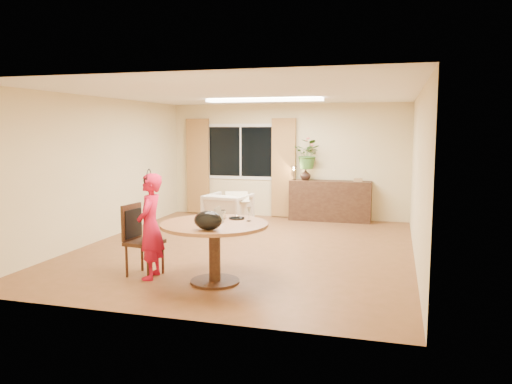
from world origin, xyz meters
TOP-DOWN VIEW (x-y plane):
  - floor at (0.00, 0.00)m, footprint 6.50×6.50m
  - ceiling at (0.00, 0.00)m, footprint 6.50×6.50m
  - wall_back at (0.00, 3.25)m, footprint 5.50×0.00m
  - wall_left at (-2.75, 0.00)m, footprint 0.00×6.50m
  - wall_right at (2.75, 0.00)m, footprint 0.00×6.50m
  - window at (-1.10, 3.23)m, footprint 1.70×0.03m
  - curtain_left at (-2.15, 3.15)m, footprint 0.55×0.08m
  - curtain_right at (-0.05, 3.15)m, footprint 0.55×0.08m
  - ceiling_panel at (0.00, 1.20)m, footprint 2.20×0.35m
  - dining_table at (0.16, -1.93)m, footprint 1.41×1.41m
  - dining_chair at (-0.89, -1.88)m, footprint 0.53×0.49m
  - child at (-0.75, -1.97)m, footprint 0.57×0.43m
  - laptop at (0.08, -1.96)m, footprint 0.34×0.23m
  - tumbler at (0.16, -1.62)m, footprint 0.09×0.09m
  - wine_glass at (0.56, -1.69)m, footprint 0.08×0.08m
  - pot_lid at (0.35, -1.58)m, footprint 0.27×0.27m
  - handbag at (0.25, -2.39)m, footprint 0.40×0.31m
  - armchair at (-0.78, 1.37)m, footprint 0.91×0.93m
  - throw at (-0.57, 1.31)m, footprint 0.62×0.68m
  - sideboard at (1.04, 3.01)m, footprint 1.79×0.44m
  - vase at (0.49, 3.01)m, footprint 0.30×0.30m
  - bouquet at (0.54, 3.01)m, footprint 0.70×0.65m
  - book_stack at (1.64, 3.01)m, footprint 0.22×0.19m
  - desk_lamp at (0.23, 2.96)m, footprint 0.14×0.14m

SIDE VIEW (x-z plane):
  - floor at x=0.00m, z-range 0.00..0.00m
  - armchair at x=-0.78m, z-range 0.00..0.76m
  - sideboard at x=1.04m, z-range 0.00..0.89m
  - dining_chair at x=-0.89m, z-range 0.00..0.99m
  - dining_table at x=0.16m, z-range 0.23..1.03m
  - child at x=-0.75m, z-range 0.00..1.43m
  - throw at x=-0.57m, z-range 0.76..0.79m
  - pot_lid at x=0.35m, z-range 0.80..0.84m
  - tumbler at x=0.16m, z-range 0.80..0.92m
  - wine_glass at x=0.56m, z-range 0.80..1.00m
  - laptop at x=0.08m, z-range 0.80..1.03m
  - handbag at x=0.25m, z-range 0.80..1.04m
  - book_stack at x=1.64m, z-range 0.89..0.97m
  - vase at x=0.49m, z-range 0.89..1.14m
  - desk_lamp at x=0.23m, z-range 0.89..1.23m
  - curtain_left at x=-2.15m, z-range 0.02..2.27m
  - curtain_right at x=-0.05m, z-range 0.02..2.27m
  - wall_back at x=0.00m, z-range -1.45..4.05m
  - wall_left at x=-2.75m, z-range -1.95..4.55m
  - wall_right at x=2.75m, z-range -1.95..4.55m
  - bouquet at x=0.54m, z-range 1.14..1.80m
  - window at x=-1.10m, z-range 0.85..2.15m
  - ceiling_panel at x=0.00m, z-range 2.54..2.59m
  - ceiling at x=0.00m, z-range 2.60..2.60m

